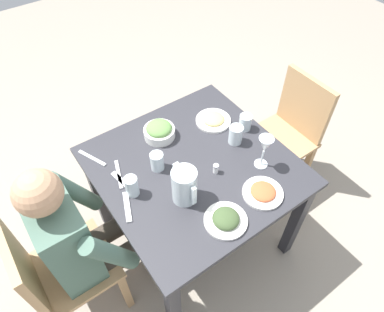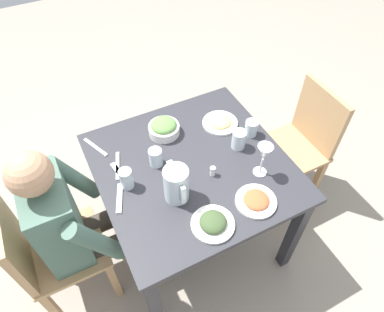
{
  "view_description": "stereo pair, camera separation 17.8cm",
  "coord_description": "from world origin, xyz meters",
  "px_view_note": "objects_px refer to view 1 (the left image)",
  "views": [
    {
      "loc": [
        0.93,
        -0.67,
        2.15
      ],
      "look_at": [
        -0.05,
        0.02,
        0.75
      ],
      "focal_mm": 32.57,
      "sensor_mm": 36.0,
      "label": 1
    },
    {
      "loc": [
        1.03,
        -0.52,
        2.15
      ],
      "look_at": [
        -0.05,
        0.02,
        0.75
      ],
      "focal_mm": 32.57,
      "sensor_mm": 36.0,
      "label": 2
    }
  ],
  "objects_px": {
    "chair_near": "(55,272)",
    "plate_rice_curry": "(263,192)",
    "water_glass_center": "(236,135)",
    "chair_far": "(289,130)",
    "salt_shaker": "(216,169)",
    "water_glass_by_pitcher": "(157,161)",
    "water_glass_far_right": "(245,122)",
    "salad_bowl": "(159,131)",
    "water_glass_near_right": "(132,186)",
    "diner_near": "(87,236)",
    "wine_glass": "(265,146)",
    "water_pitcher": "(184,186)",
    "plate_dolmas": "(226,219)",
    "plate_fries": "(213,120)",
    "dining_table": "(194,178)"
  },
  "relations": [
    {
      "from": "chair_near",
      "to": "plate_rice_curry",
      "type": "xyz_separation_m",
      "value": [
        0.36,
        0.99,
        0.27
      ]
    },
    {
      "from": "plate_rice_curry",
      "to": "water_glass_center",
      "type": "bearing_deg",
      "value": 161.67
    },
    {
      "from": "chair_near",
      "to": "salad_bowl",
      "type": "xyz_separation_m",
      "value": [
        -0.26,
        0.79,
        0.3
      ]
    },
    {
      "from": "water_glass_by_pitcher",
      "to": "water_glass_far_right",
      "type": "xyz_separation_m",
      "value": [
        0.04,
        0.56,
        -0.0
      ]
    },
    {
      "from": "plate_fries",
      "to": "salt_shaker",
      "type": "xyz_separation_m",
      "value": [
        0.3,
        -0.22,
        0.01
      ]
    },
    {
      "from": "water_glass_by_pitcher",
      "to": "water_glass_center",
      "type": "relative_size",
      "value": 0.93
    },
    {
      "from": "water_glass_by_pitcher",
      "to": "water_pitcher",
      "type": "bearing_deg",
      "value": 2.28
    },
    {
      "from": "water_glass_by_pitcher",
      "to": "plate_fries",
      "type": "bearing_deg",
      "value": 103.74
    },
    {
      "from": "chair_near",
      "to": "water_glass_near_right",
      "type": "relative_size",
      "value": 7.68
    },
    {
      "from": "water_glass_by_pitcher",
      "to": "water_glass_center",
      "type": "height_order",
      "value": "water_glass_center"
    },
    {
      "from": "dining_table",
      "to": "plate_rice_curry",
      "type": "height_order",
      "value": "plate_rice_curry"
    },
    {
      "from": "chair_near",
      "to": "water_glass_far_right",
      "type": "height_order",
      "value": "chair_near"
    },
    {
      "from": "salt_shaker",
      "to": "water_glass_by_pitcher",
      "type": "bearing_deg",
      "value": -130.81
    },
    {
      "from": "diner_near",
      "to": "water_glass_by_pitcher",
      "type": "relative_size",
      "value": 11.49
    },
    {
      "from": "wine_glass",
      "to": "water_pitcher",
      "type": "bearing_deg",
      "value": -97.71
    },
    {
      "from": "plate_rice_curry",
      "to": "wine_glass",
      "type": "distance_m",
      "value": 0.23
    },
    {
      "from": "salad_bowl",
      "to": "wine_glass",
      "type": "distance_m",
      "value": 0.59
    },
    {
      "from": "water_glass_near_right",
      "to": "salt_shaker",
      "type": "bearing_deg",
      "value": 72.42
    },
    {
      "from": "wine_glass",
      "to": "water_glass_far_right",
      "type": "bearing_deg",
      "value": 156.95
    },
    {
      "from": "salad_bowl",
      "to": "wine_glass",
      "type": "height_order",
      "value": "wine_glass"
    },
    {
      "from": "wine_glass",
      "to": "water_glass_center",
      "type": "bearing_deg",
      "value": -178.82
    },
    {
      "from": "diner_near",
      "to": "water_glass_near_right",
      "type": "xyz_separation_m",
      "value": [
        -0.01,
        0.28,
        0.17
      ]
    },
    {
      "from": "plate_rice_curry",
      "to": "dining_table",
      "type": "bearing_deg",
      "value": -154.19
    },
    {
      "from": "water_pitcher",
      "to": "plate_dolmas",
      "type": "height_order",
      "value": "water_pitcher"
    },
    {
      "from": "dining_table",
      "to": "chair_far",
      "type": "xyz_separation_m",
      "value": [
        -0.05,
        0.83,
        -0.15
      ]
    },
    {
      "from": "chair_far",
      "to": "wine_glass",
      "type": "xyz_separation_m",
      "value": [
        0.25,
        -0.54,
        0.4
      ]
    },
    {
      "from": "diner_near",
      "to": "wine_glass",
      "type": "xyz_separation_m",
      "value": [
        0.22,
        0.91,
        0.26
      ]
    },
    {
      "from": "dining_table",
      "to": "water_glass_center",
      "type": "relative_size",
      "value": 8.97
    },
    {
      "from": "diner_near",
      "to": "water_pitcher",
      "type": "xyz_separation_m",
      "value": [
        0.16,
        0.47,
        0.21
      ]
    },
    {
      "from": "chair_near",
      "to": "salad_bowl",
      "type": "bearing_deg",
      "value": 108.42
    },
    {
      "from": "water_glass_far_right",
      "to": "water_glass_center",
      "type": "height_order",
      "value": "water_glass_center"
    },
    {
      "from": "plate_rice_curry",
      "to": "water_glass_by_pitcher",
      "type": "relative_size",
      "value": 1.97
    },
    {
      "from": "plate_fries",
      "to": "water_pitcher",
      "type": "bearing_deg",
      "value": -51.93
    },
    {
      "from": "water_pitcher",
      "to": "wine_glass",
      "type": "height_order",
      "value": "wine_glass"
    },
    {
      "from": "water_pitcher",
      "to": "plate_rice_curry",
      "type": "relative_size",
      "value": 0.96
    },
    {
      "from": "diner_near",
      "to": "plate_fries",
      "type": "height_order",
      "value": "diner_near"
    },
    {
      "from": "chair_far",
      "to": "plate_rice_curry",
      "type": "bearing_deg",
      "value": -59.27
    },
    {
      "from": "dining_table",
      "to": "salad_bowl",
      "type": "xyz_separation_m",
      "value": [
        -0.28,
        -0.04,
        0.16
      ]
    },
    {
      "from": "salad_bowl",
      "to": "water_glass_near_right",
      "type": "distance_m",
      "value": 0.4
    },
    {
      "from": "diner_near",
      "to": "water_glass_far_right",
      "type": "height_order",
      "value": "diner_near"
    },
    {
      "from": "water_glass_far_right",
      "to": "plate_fries",
      "type": "bearing_deg",
      "value": -142.81
    },
    {
      "from": "plate_rice_curry",
      "to": "water_glass_by_pitcher",
      "type": "distance_m",
      "value": 0.55
    },
    {
      "from": "water_glass_far_right",
      "to": "salt_shaker",
      "type": "xyz_separation_m",
      "value": [
        0.16,
        -0.33,
        -0.02
      ]
    },
    {
      "from": "chair_near",
      "to": "plate_rice_curry",
      "type": "distance_m",
      "value": 1.09
    },
    {
      "from": "chair_far",
      "to": "water_glass_far_right",
      "type": "distance_m",
      "value": 0.53
    },
    {
      "from": "water_glass_by_pitcher",
      "to": "water_glass_far_right",
      "type": "distance_m",
      "value": 0.56
    },
    {
      "from": "chair_far",
      "to": "salt_shaker",
      "type": "distance_m",
      "value": 0.83
    },
    {
      "from": "plate_dolmas",
      "to": "water_glass_far_right",
      "type": "bearing_deg",
      "value": 131.18
    },
    {
      "from": "plate_rice_curry",
      "to": "water_glass_near_right",
      "type": "distance_m",
      "value": 0.63
    },
    {
      "from": "water_pitcher",
      "to": "water_glass_center",
      "type": "bearing_deg",
      "value": 108.44
    }
  ]
}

